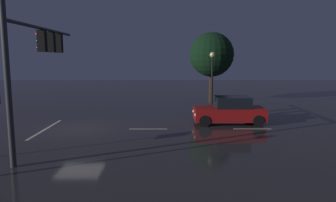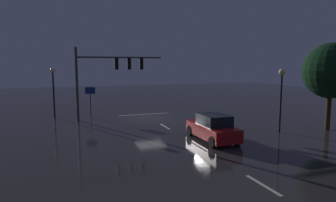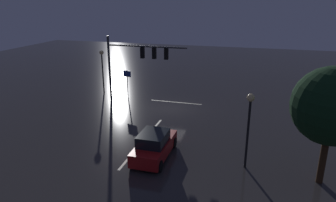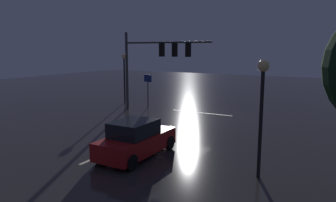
% 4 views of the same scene
% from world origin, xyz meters
% --- Properties ---
extents(ground_plane, '(80.00, 80.00, 0.00)m').
position_xyz_m(ground_plane, '(0.00, 0.00, 0.00)').
color(ground_plane, '#2D2B2B').
extents(traffic_signal_assembly, '(7.59, 0.47, 6.26)m').
position_xyz_m(traffic_signal_assembly, '(3.42, -0.73, 4.34)').
color(traffic_signal_assembly, '#383A3D').
rests_on(traffic_signal_assembly, ground_plane).
extents(lane_dash_far, '(0.16, 2.20, 0.01)m').
position_xyz_m(lane_dash_far, '(0.00, 4.00, 0.00)').
color(lane_dash_far, beige).
rests_on(lane_dash_far, ground_plane).
extents(lane_dash_mid, '(0.16, 2.20, 0.01)m').
position_xyz_m(lane_dash_mid, '(0.00, 10.00, 0.00)').
color(lane_dash_mid, beige).
rests_on(lane_dash_mid, ground_plane).
extents(stop_bar, '(5.00, 0.16, 0.01)m').
position_xyz_m(stop_bar, '(0.00, -1.91, 0.00)').
color(stop_bar, beige).
rests_on(stop_bar, ground_plane).
extents(car_approaching, '(1.91, 4.37, 1.70)m').
position_xyz_m(car_approaching, '(-1.48, 8.98, 0.80)').
color(car_approaching, maroon).
rests_on(car_approaching, ground_plane).
extents(street_lamp_left_kerb, '(0.44, 0.44, 4.53)m').
position_xyz_m(street_lamp_left_kerb, '(-7.03, 8.66, 3.21)').
color(street_lamp_left_kerb, black).
rests_on(street_lamp_left_kerb, ground_plane).
extents(street_lamp_right_kerb, '(0.44, 0.44, 4.50)m').
position_xyz_m(street_lamp_right_kerb, '(8.13, -2.87, 3.20)').
color(street_lamp_right_kerb, black).
rests_on(street_lamp_right_kerb, ground_plane).
extents(route_sign, '(0.88, 0.31, 2.81)m').
position_xyz_m(route_sign, '(5.03, -2.04, 2.02)').
color(route_sign, '#383A3D').
rests_on(route_sign, ground_plane).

